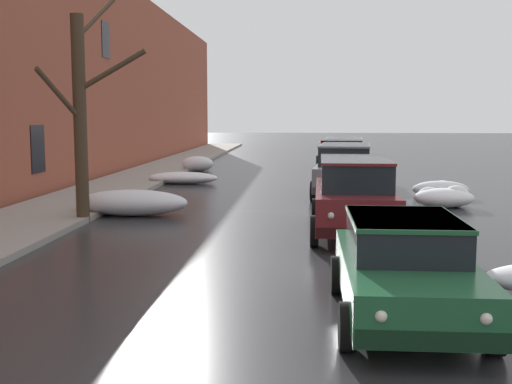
{
  "coord_description": "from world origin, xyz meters",
  "views": [
    {
      "loc": [
        0.49,
        -2.09,
        2.83
      ],
      "look_at": [
        -0.43,
        10.83,
        1.27
      ],
      "focal_mm": 45.14,
      "sensor_mm": 36.0,
      "label": 1
    }
  ],
  "objects_px": {
    "sedan_green_approaching_near_lane": "(404,266)",
    "suv_white_parked_far_down_block": "(344,157)",
    "suv_grey_parked_kerbside_mid": "(345,168)",
    "sedan_red_queued_behind_truck": "(334,154)",
    "bare_tree_mid_block": "(82,112)",
    "suv_maroon_parked_kerbside_close": "(354,194)"
  },
  "relations": [
    {
      "from": "bare_tree_mid_block",
      "to": "suv_grey_parked_kerbside_mid",
      "type": "xyz_separation_m",
      "value": [
        7.23,
        5.89,
        -1.92
      ]
    },
    {
      "from": "bare_tree_mid_block",
      "to": "suv_white_parked_far_down_block",
      "type": "bearing_deg",
      "value": 57.67
    },
    {
      "from": "sedan_green_approaching_near_lane",
      "to": "suv_maroon_parked_kerbside_close",
      "type": "distance_m",
      "value": 6.28
    },
    {
      "from": "sedan_green_approaching_near_lane",
      "to": "suv_white_parked_far_down_block",
      "type": "bearing_deg",
      "value": 88.81
    },
    {
      "from": "bare_tree_mid_block",
      "to": "suv_white_parked_far_down_block",
      "type": "xyz_separation_m",
      "value": [
        7.57,
        11.97,
        -1.92
      ]
    },
    {
      "from": "suv_maroon_parked_kerbside_close",
      "to": "sedan_red_queued_behind_truck",
      "type": "distance_m",
      "value": 19.14
    },
    {
      "from": "bare_tree_mid_block",
      "to": "suv_grey_parked_kerbside_mid",
      "type": "bearing_deg",
      "value": 39.18
    },
    {
      "from": "sedan_green_approaching_near_lane",
      "to": "bare_tree_mid_block",
      "type": "bearing_deg",
      "value": 133.14
    },
    {
      "from": "suv_maroon_parked_kerbside_close",
      "to": "sedan_green_approaching_near_lane",
      "type": "bearing_deg",
      "value": -88.24
    },
    {
      "from": "suv_maroon_parked_kerbside_close",
      "to": "suv_grey_parked_kerbside_mid",
      "type": "relative_size",
      "value": 0.95
    },
    {
      "from": "suv_white_parked_far_down_block",
      "to": "suv_grey_parked_kerbside_mid",
      "type": "bearing_deg",
      "value": -93.27
    },
    {
      "from": "suv_white_parked_far_down_block",
      "to": "sedan_red_queued_behind_truck",
      "type": "bearing_deg",
      "value": 91.36
    },
    {
      "from": "suv_grey_parked_kerbside_mid",
      "to": "sedan_red_queued_behind_truck",
      "type": "bearing_deg",
      "value": 88.99
    },
    {
      "from": "bare_tree_mid_block",
      "to": "suv_white_parked_far_down_block",
      "type": "distance_m",
      "value": 14.29
    },
    {
      "from": "sedan_green_approaching_near_lane",
      "to": "suv_white_parked_far_down_block",
      "type": "xyz_separation_m",
      "value": [
        0.41,
        19.61,
        0.24
      ]
    },
    {
      "from": "sedan_green_approaching_near_lane",
      "to": "suv_maroon_parked_kerbside_close",
      "type": "bearing_deg",
      "value": 91.76
    },
    {
      "from": "sedan_green_approaching_near_lane",
      "to": "sedan_red_queued_behind_truck",
      "type": "relative_size",
      "value": 1.04
    },
    {
      "from": "bare_tree_mid_block",
      "to": "suv_maroon_parked_kerbside_close",
      "type": "xyz_separation_m",
      "value": [
        6.97,
        -1.37,
        -1.92
      ]
    },
    {
      "from": "suv_grey_parked_kerbside_mid",
      "to": "sedan_red_queued_behind_truck",
      "type": "relative_size",
      "value": 1.24
    },
    {
      "from": "sedan_green_approaching_near_lane",
      "to": "suv_maroon_parked_kerbside_close",
      "type": "xyz_separation_m",
      "value": [
        -0.19,
        6.27,
        0.24
      ]
    },
    {
      "from": "suv_maroon_parked_kerbside_close",
      "to": "suv_white_parked_far_down_block",
      "type": "bearing_deg",
      "value": 87.43
    },
    {
      "from": "bare_tree_mid_block",
      "to": "suv_white_parked_far_down_block",
      "type": "relative_size",
      "value": 1.3
    }
  ]
}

